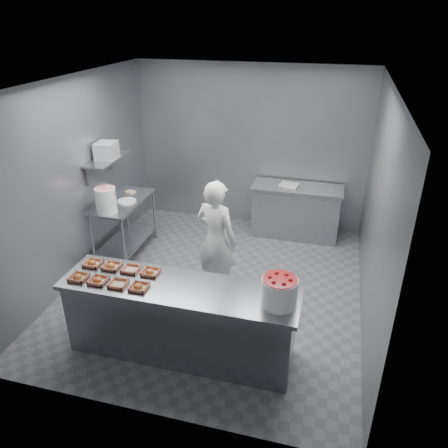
% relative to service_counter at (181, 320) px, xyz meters
% --- Properties ---
extents(floor, '(4.50, 4.50, 0.00)m').
position_rel_service_counter_xyz_m(floor, '(0.00, 1.35, -0.45)').
color(floor, '#4C4C51').
rests_on(floor, ground).
extents(ceiling, '(4.50, 4.50, 0.00)m').
position_rel_service_counter_xyz_m(ceiling, '(0.00, 1.35, 2.35)').
color(ceiling, white).
rests_on(ceiling, wall_back).
extents(wall_back, '(4.00, 0.04, 2.80)m').
position_rel_service_counter_xyz_m(wall_back, '(0.00, 3.60, 0.95)').
color(wall_back, slate).
rests_on(wall_back, ground).
extents(wall_left, '(0.04, 4.50, 2.80)m').
position_rel_service_counter_xyz_m(wall_left, '(-2.00, 1.35, 0.95)').
color(wall_left, slate).
rests_on(wall_left, ground).
extents(wall_right, '(0.04, 4.50, 2.80)m').
position_rel_service_counter_xyz_m(wall_right, '(2.00, 1.35, 0.95)').
color(wall_right, slate).
rests_on(wall_right, ground).
extents(service_counter, '(2.60, 0.70, 0.90)m').
position_rel_service_counter_xyz_m(service_counter, '(0.00, 0.00, 0.00)').
color(service_counter, slate).
rests_on(service_counter, ground).
extents(prep_table, '(0.60, 1.20, 0.90)m').
position_rel_service_counter_xyz_m(prep_table, '(-1.65, 1.95, 0.14)').
color(prep_table, slate).
rests_on(prep_table, ground).
extents(back_counter, '(1.50, 0.60, 0.90)m').
position_rel_service_counter_xyz_m(back_counter, '(0.90, 3.25, -0.00)').
color(back_counter, slate).
rests_on(back_counter, ground).
extents(wall_shelf, '(0.35, 0.90, 0.03)m').
position_rel_service_counter_xyz_m(wall_shelf, '(-1.82, 1.95, 1.10)').
color(wall_shelf, slate).
rests_on(wall_shelf, wall_left).
extents(tray_0, '(0.19, 0.18, 0.06)m').
position_rel_service_counter_xyz_m(tray_0, '(-1.11, -0.15, 0.47)').
color(tray_0, tan).
rests_on(tray_0, service_counter).
extents(tray_1, '(0.19, 0.18, 0.06)m').
position_rel_service_counter_xyz_m(tray_1, '(-0.87, -0.15, 0.47)').
color(tray_1, tan).
rests_on(tray_1, service_counter).
extents(tray_2, '(0.19, 0.18, 0.04)m').
position_rel_service_counter_xyz_m(tray_2, '(-0.63, -0.15, 0.47)').
color(tray_2, tan).
rests_on(tray_2, service_counter).
extents(tray_3, '(0.19, 0.18, 0.06)m').
position_rel_service_counter_xyz_m(tray_3, '(-0.39, -0.15, 0.47)').
color(tray_3, tan).
rests_on(tray_3, service_counter).
extents(tray_4, '(0.19, 0.18, 0.06)m').
position_rel_service_counter_xyz_m(tray_4, '(-1.11, 0.15, 0.47)').
color(tray_4, tan).
rests_on(tray_4, service_counter).
extents(tray_5, '(0.19, 0.18, 0.06)m').
position_rel_service_counter_xyz_m(tray_5, '(-0.87, 0.15, 0.47)').
color(tray_5, tan).
rests_on(tray_5, service_counter).
extents(tray_6, '(0.19, 0.18, 0.04)m').
position_rel_service_counter_xyz_m(tray_6, '(-0.63, 0.15, 0.47)').
color(tray_6, tan).
rests_on(tray_6, service_counter).
extents(tray_7, '(0.19, 0.18, 0.06)m').
position_rel_service_counter_xyz_m(tray_7, '(-0.39, 0.15, 0.47)').
color(tray_7, tan).
rests_on(tray_7, service_counter).
extents(worker, '(0.70, 0.56, 1.66)m').
position_rel_service_counter_xyz_m(worker, '(0.06, 1.24, 0.37)').
color(worker, silver).
rests_on(worker, ground).
extents(strawberry_tub, '(0.36, 0.36, 0.30)m').
position_rel_service_counter_xyz_m(strawberry_tub, '(1.07, -0.03, 0.61)').
color(strawberry_tub, white).
rests_on(strawberry_tub, service_counter).
extents(glaze_bucket, '(0.31, 0.29, 0.45)m').
position_rel_service_counter_xyz_m(glaze_bucket, '(-1.66, 1.51, 0.64)').
color(glaze_bucket, white).
rests_on(glaze_bucket, prep_table).
extents(bucket_lid, '(0.31, 0.31, 0.02)m').
position_rel_service_counter_xyz_m(bucket_lid, '(-1.56, 1.93, 0.46)').
color(bucket_lid, white).
rests_on(bucket_lid, prep_table).
extents(rag, '(0.18, 0.17, 0.02)m').
position_rel_service_counter_xyz_m(rag, '(-1.68, 2.29, 0.46)').
color(rag, '#CCB28C').
rests_on(rag, prep_table).
extents(appliance, '(0.31, 0.35, 0.24)m').
position_rel_service_counter_xyz_m(appliance, '(-1.82, 1.96, 1.23)').
color(appliance, gray).
rests_on(appliance, wall_shelf).
extents(paper_stack, '(0.34, 0.27, 0.04)m').
position_rel_service_counter_xyz_m(paper_stack, '(0.76, 3.25, 0.46)').
color(paper_stack, silver).
rests_on(paper_stack, back_counter).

